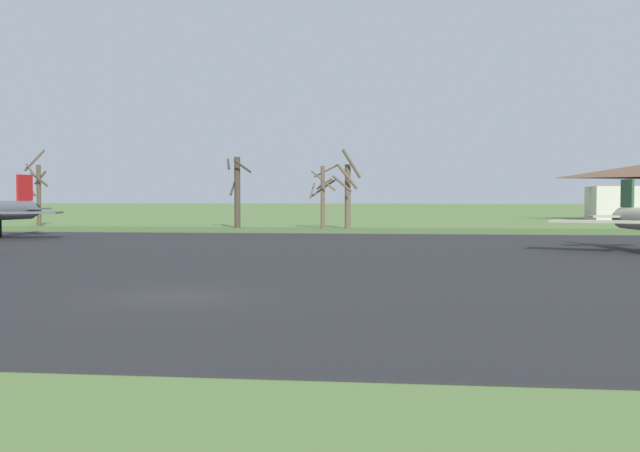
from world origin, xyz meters
TOP-DOWN VIEW (x-y plane):
  - ground_plane at (0.00, 0.00)m, footprint 600.00×600.00m
  - asphalt_apron at (0.00, 15.20)m, footprint 87.37×50.67m
  - grass_verge_strip at (0.00, 46.53)m, footprint 147.37×12.00m
  - bare_tree_left_of_center at (-31.82, 53.59)m, footprint 2.88×3.23m
  - bare_tree_center at (-9.88, 51.09)m, footprint 2.65×2.20m
  - bare_tree_right_of_center at (-1.42, 51.07)m, footprint 2.77×2.83m
  - bare_tree_far_right at (1.04, 50.90)m, footprint 2.89×1.79m

SIDE VIEW (x-z plane):
  - ground_plane at x=0.00m, z-range 0.00..0.00m
  - asphalt_apron at x=0.00m, z-range 0.00..0.05m
  - grass_verge_strip at x=0.00m, z-range 0.00..0.06m
  - bare_tree_right_of_center at x=-1.42m, z-range 0.32..6.59m
  - bare_tree_far_right at x=1.04m, z-range -0.14..7.51m
  - bare_tree_center at x=-9.88m, z-range 0.22..7.21m
  - bare_tree_left_of_center at x=-31.82m, z-range -0.16..7.97m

